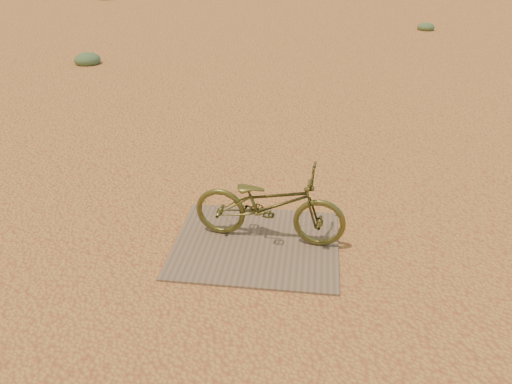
# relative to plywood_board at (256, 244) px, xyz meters

# --- Properties ---
(ground) EXTENTS (120.00, 120.00, 0.00)m
(ground) POSITION_rel_plywood_board_xyz_m (-0.52, 0.31, -0.01)
(ground) COLOR #BD8A42
(ground) RESTS_ON ground
(plywood_board) EXTENTS (1.55, 1.32, 0.02)m
(plywood_board) POSITION_rel_plywood_board_xyz_m (0.00, 0.00, 0.00)
(plywood_board) COLOR brown
(plywood_board) RESTS_ON ground
(bicycle) EXTENTS (1.48, 0.63, 0.75)m
(bicycle) POSITION_rel_plywood_board_xyz_m (0.11, 0.10, 0.39)
(bicycle) COLOR #4C4B21
(bicycle) RESTS_ON plywood_board
(kale_a) EXTENTS (0.57, 0.57, 0.31)m
(kale_a) POSITION_rel_plywood_board_xyz_m (-4.58, 6.55, -0.01)
(kale_a) COLOR #51704A
(kale_a) RESTS_ON ground
(kale_b) EXTENTS (0.49, 0.49, 0.27)m
(kale_b) POSITION_rel_plywood_board_xyz_m (3.51, 11.66, -0.01)
(kale_b) COLOR #51704A
(kale_b) RESTS_ON ground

